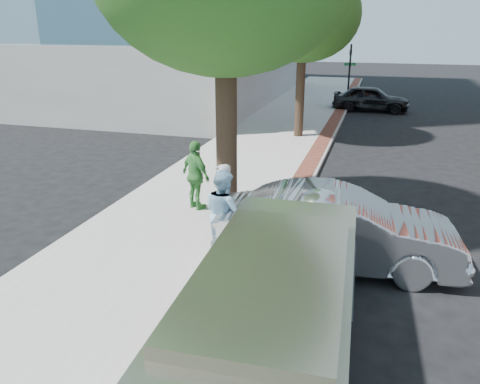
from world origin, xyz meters
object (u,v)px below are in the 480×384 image
at_px(person_officer, 224,212).
at_px(bg_car, 371,98).
at_px(person_gray, 222,205).
at_px(van, 276,305).
at_px(person_green, 196,175).
at_px(parking_meter, 246,220).
at_px(sedan_silver, 337,229).

relative_size(person_officer, bg_car, 0.43).
xyz_separation_m(person_gray, van, (2.04, -3.52, -0.01)).
bearing_deg(person_green, parking_meter, 161.20).
distance_m(bg_car, van, 23.56).
height_order(person_officer, sedan_silver, person_officer).
height_order(person_officer, van, person_officer).
distance_m(person_green, sedan_silver, 4.37).
xyz_separation_m(person_gray, person_officer, (0.19, -0.41, 0.00)).
relative_size(person_green, van, 0.35).
relative_size(person_gray, sedan_silver, 0.37).
bearing_deg(van, parking_meter, 112.04).
xyz_separation_m(person_officer, van, (1.85, -3.11, -0.02)).
relative_size(sedan_silver, bg_car, 1.14).
height_order(parking_meter, person_gray, person_gray).
bearing_deg(person_green, sedan_silver, -172.52).
bearing_deg(person_gray, van, 10.09).
bearing_deg(person_officer, parking_meter, -174.92).
xyz_separation_m(parking_meter, person_officer, (-0.65, 0.50, -0.10)).
bearing_deg(person_officer, sedan_silver, -127.60).
relative_size(parking_meter, person_green, 0.78).
relative_size(person_green, bg_car, 0.42).
bearing_deg(person_green, bg_car, -69.54).
xyz_separation_m(sedan_silver, van, (-0.54, -3.54, 0.25)).
relative_size(person_gray, bg_car, 0.42).
distance_m(sedan_silver, van, 3.59).
bearing_deg(person_gray, sedan_silver, 70.43).
bearing_deg(person_green, van, 155.05).
bearing_deg(parking_meter, van, -65.44).
relative_size(parking_meter, van, 0.27).
bearing_deg(sedan_silver, person_green, 58.75).
height_order(person_green, bg_car, person_green).
height_order(person_gray, bg_car, person_gray).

